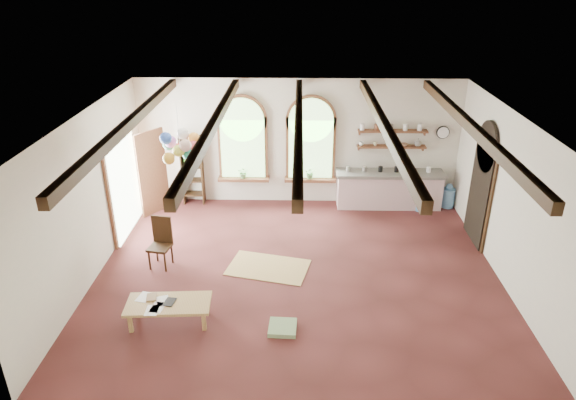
{
  "coord_description": "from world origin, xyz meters",
  "views": [
    {
      "loc": [
        0.01,
        -8.78,
        5.67
      ],
      "look_at": [
        -0.2,
        0.6,
        1.34
      ],
      "focal_mm": 32.0,
      "sensor_mm": 36.0,
      "label": 1
    }
  ],
  "objects_px": {
    "kitchen_counter": "(389,189)",
    "balloon_cluster": "(180,146)",
    "side_chair": "(161,253)",
    "coffee_table": "(169,305)"
  },
  "relations": [
    {
      "from": "coffee_table",
      "to": "side_chair",
      "type": "height_order",
      "value": "side_chair"
    },
    {
      "from": "balloon_cluster",
      "to": "side_chair",
      "type": "bearing_deg",
      "value": -115.77
    },
    {
      "from": "kitchen_counter",
      "to": "side_chair",
      "type": "relative_size",
      "value": 2.53
    },
    {
      "from": "kitchen_counter",
      "to": "balloon_cluster",
      "type": "xyz_separation_m",
      "value": [
        -4.71,
        -2.17,
        1.86
      ]
    },
    {
      "from": "kitchen_counter",
      "to": "coffee_table",
      "type": "bearing_deg",
      "value": -133.08
    },
    {
      "from": "side_chair",
      "to": "balloon_cluster",
      "type": "xyz_separation_m",
      "value": [
        0.39,
        0.81,
        2.03
      ]
    },
    {
      "from": "side_chair",
      "to": "balloon_cluster",
      "type": "relative_size",
      "value": 0.92
    },
    {
      "from": "kitchen_counter",
      "to": "balloon_cluster",
      "type": "bearing_deg",
      "value": -155.25
    },
    {
      "from": "coffee_table",
      "to": "balloon_cluster",
      "type": "relative_size",
      "value": 1.28
    },
    {
      "from": "coffee_table",
      "to": "balloon_cluster",
      "type": "height_order",
      "value": "balloon_cluster"
    }
  ]
}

